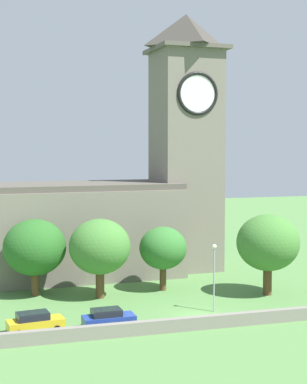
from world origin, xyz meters
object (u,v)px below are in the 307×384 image
at_px(car_yellow, 35,322).
at_px(car_blue, 108,318).
at_px(church, 121,194).
at_px(tree_riverside_east, 163,248).
at_px(tree_by_tower, 100,247).
at_px(tree_riverside_west, 268,243).
at_px(streetlamp_west_mid, 214,266).
at_px(tree_churchyard, 35,248).

bearing_deg(car_yellow, car_blue, -4.79).
xyz_separation_m(church, tree_riverside_east, (2.17, -10.41, -5.19)).
relative_size(tree_by_tower, tree_riverside_west, 0.96).
bearing_deg(car_yellow, tree_by_tower, 51.92).
height_order(church, streetlamp_west_mid, church).
height_order(streetlamp_west_mid, tree_riverside_west, tree_riverside_west).
bearing_deg(tree_riverside_west, tree_by_tower, 167.68).
distance_m(car_blue, tree_riverside_east, 15.09).
relative_size(car_blue, streetlamp_west_mid, 0.71).
bearing_deg(tree_riverside_west, streetlamp_west_mid, -150.84).
bearing_deg(tree_by_tower, church, 66.17).
bearing_deg(car_blue, church, 73.44).
height_order(car_blue, tree_by_tower, tree_by_tower).
distance_m(streetlamp_west_mid, tree_riverside_west, 9.25).
height_order(tree_by_tower, tree_riverside_east, tree_by_tower).
xyz_separation_m(tree_churchyard, tree_riverside_west, (23.91, -6.74, 0.44)).
bearing_deg(tree_riverside_east, tree_by_tower, -169.88).
relative_size(car_yellow, streetlamp_west_mid, 0.76).
xyz_separation_m(tree_riverside_east, tree_riverside_west, (10.13, -5.13, 0.93)).
distance_m(tree_by_tower, tree_churchyard, 7.07).
bearing_deg(tree_churchyard, tree_riverside_west, -15.75).
height_order(car_yellow, tree_riverside_west, tree_riverside_west).
distance_m(church, tree_churchyard, 15.30).
xyz_separation_m(car_blue, streetlamp_west_mid, (10.86, 2.09, 3.57)).
relative_size(streetlamp_west_mid, tree_by_tower, 0.79).
bearing_deg(tree_churchyard, church, 37.16).
bearing_deg(car_yellow, church, 59.13).
bearing_deg(car_blue, tree_churchyard, 110.72).
xyz_separation_m(tree_churchyard, tree_riverside_east, (13.78, -1.61, -0.49)).
xyz_separation_m(car_blue, tree_riverside_west, (18.88, 6.56, 4.76)).
distance_m(church, car_yellow, 26.69).
relative_size(car_yellow, tree_riverside_west, 0.57).
distance_m(tree_by_tower, tree_riverside_west, 17.89).
distance_m(car_blue, streetlamp_west_mid, 11.62).
xyz_separation_m(car_yellow, streetlamp_west_mid, (17.18, 1.56, 3.53)).
distance_m(church, tree_by_tower, 13.57).
xyz_separation_m(tree_by_tower, tree_riverside_east, (7.35, 1.31, -0.73)).
bearing_deg(tree_riverside_east, tree_churchyard, 173.31).
bearing_deg(car_blue, tree_riverside_west, 19.17).
bearing_deg(tree_riverside_east, tree_riverside_west, -26.85).
xyz_separation_m(tree_by_tower, tree_riverside_west, (17.48, -3.82, 0.20)).
bearing_deg(tree_churchyard, car_blue, -69.28).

